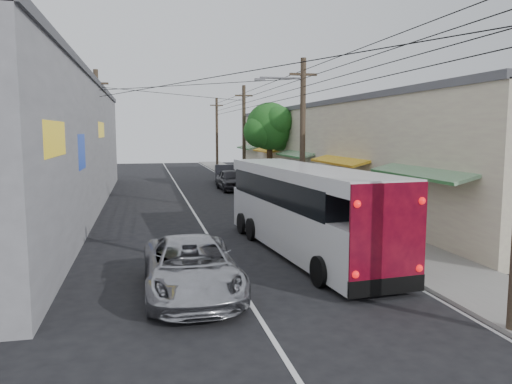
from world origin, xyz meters
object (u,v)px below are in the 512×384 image
Objects in this scene: parked_suv at (291,201)px; pedestrian_near at (372,209)px; parked_car_mid at (231,180)px; jeepney at (191,267)px; pedestrian_far at (335,195)px; coach_bus at (303,209)px; parked_car_far at (225,174)px.

parked_suv is 4.21× the size of pedestrian_near.
parked_car_mid is 16.30m from pedestrian_near.
jeepney is 12.30m from parked_suv.
pedestrian_near is 0.87× the size of pedestrian_far.
parked_suv is at bearing 53.17° from pedestrian_far.
parked_suv is at bearing 71.68° from coach_bus.
pedestrian_near reaches higher than parked_car_mid.
parked_car_far is 3.23× the size of pedestrian_near.
jeepney is at bearing 18.40° from pedestrian_near.
parked_car_mid reaches higher than parked_car_far.
jeepney is 11.86m from pedestrian_near.
jeepney is 29.25m from parked_car_far.
pedestrian_near is (3.00, -3.01, -0.04)m from parked_suv.
parked_car_far is at bearing 82.09° from coach_bus.
pedestrian_far reaches higher than parked_car_far.
pedestrian_far is (3.80, -11.36, 0.17)m from parked_car_mid.
parked_suv is 1.30× the size of parked_car_far.
pedestrian_far is (4.61, 8.43, -0.67)m from coach_bus.
pedestrian_near is at bearing -44.09° from parked_suv.
coach_bus is 5.86m from jeepney.
parked_suv is at bearing -82.17° from parked_car_far.
parked_suv is (1.61, 6.96, -0.74)m from coach_bus.
coach_bus is at bearing -86.29° from parked_car_far.
parked_suv is at bearing -87.81° from parked_car_mid.
pedestrian_near is at bearing 35.31° from coach_bus.
pedestrian_near is at bearing 40.57° from jeepney.
parked_suv is (6.00, 10.74, 0.15)m from jeepney.
jeepney is 3.68× the size of pedestrian_near.
jeepney is (-4.39, -3.78, -0.89)m from coach_bus.
parked_car_far is at bearing 79.01° from jeepney.
pedestrian_far reaches higher than parked_car_mid.
parked_car_far is (5.53, 28.72, 0.03)m from jeepney.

